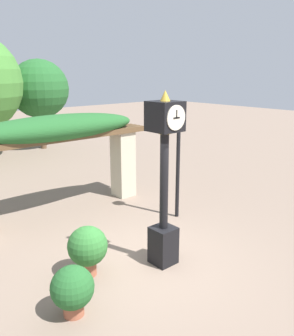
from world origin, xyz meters
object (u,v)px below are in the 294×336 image
(pedestal_clock, at_px, (164,180))
(potted_plant_near_right, at_px, (72,289))
(potted_plant_near_left, at_px, (88,247))
(lamp_post, at_px, (179,134))

(pedestal_clock, relative_size, potted_plant_near_right, 4.08)
(potted_plant_near_left, bearing_deg, pedestal_clock, -23.81)
(potted_plant_near_left, height_order, lamp_post, lamp_post)
(potted_plant_near_left, bearing_deg, potted_plant_near_right, -134.05)
(potted_plant_near_left, distance_m, lamp_post, 3.84)
(potted_plant_near_left, xyz_separation_m, lamp_post, (3.34, 0.88, 1.68))
(potted_plant_near_right, bearing_deg, potted_plant_near_left, 45.95)
(pedestal_clock, height_order, potted_plant_near_left, pedestal_clock)
(pedestal_clock, bearing_deg, lamp_post, 37.53)
(potted_plant_near_right, xyz_separation_m, lamp_post, (4.15, 1.72, 1.79))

